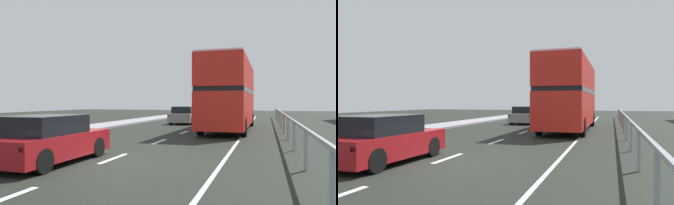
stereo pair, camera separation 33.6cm
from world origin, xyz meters
TOP-DOWN VIEW (x-y plane):
  - ground_plane at (0.00, 0.00)m, footprint 75.13×120.00m
  - lane_paint_markings at (2.20, 8.35)m, footprint 3.54×46.00m
  - bridge_side_railing at (5.61, 9.00)m, footprint 0.10×42.00m
  - double_decker_bus_red at (2.40, 11.86)m, footprint 2.62×10.61m
  - hatchback_car_near at (-1.51, -0.81)m, footprint 1.90×4.04m
  - sedan_car_ahead at (-1.82, 16.82)m, footprint 1.87×4.02m

SIDE VIEW (x-z plane):
  - ground_plane at x=0.00m, z-range -0.10..0.00m
  - lane_paint_markings at x=2.20m, z-range 0.00..0.01m
  - hatchback_car_near at x=-1.51m, z-range -0.03..1.38m
  - sedan_car_ahead at x=-1.82m, z-range -0.03..1.39m
  - bridge_side_railing at x=5.61m, z-range 0.35..1.47m
  - double_decker_bus_red at x=2.40m, z-range 0.15..4.53m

